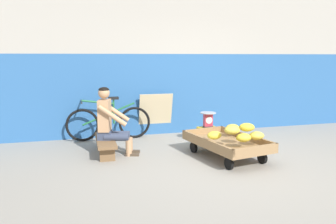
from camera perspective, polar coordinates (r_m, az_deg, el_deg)
ground_plane at (r=5.09m, az=10.24°, el=-9.61°), size 80.00×80.00×0.00m
back_wall at (r=7.36m, az=1.29°, el=8.63°), size 16.00×0.30×3.10m
banana_cart at (r=5.62m, az=9.76°, el=-5.21°), size 1.10×1.57×0.36m
banana_pile at (r=5.42m, az=11.59°, el=-3.34°), size 0.88×0.89×0.26m
low_bench at (r=5.84m, az=-10.46°, el=-5.11°), size 0.32×1.11×0.27m
vendor_seated at (r=5.74m, az=-9.70°, el=-1.56°), size 0.73×0.58×1.14m
plastic_crate at (r=6.55m, az=6.67°, el=-3.89°), size 0.36×0.28×0.30m
weighing_scale at (r=6.48m, az=6.73°, el=-1.28°), size 0.30×0.30×0.29m
bicycle_near_left at (r=6.81m, az=-9.91°, el=-1.71°), size 1.66×0.48×0.86m
sign_board at (r=7.15m, az=-2.12°, el=-0.38°), size 0.70×0.24×0.88m
shopping_bag at (r=6.41m, az=10.41°, el=-4.54°), size 0.18×0.12×0.24m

